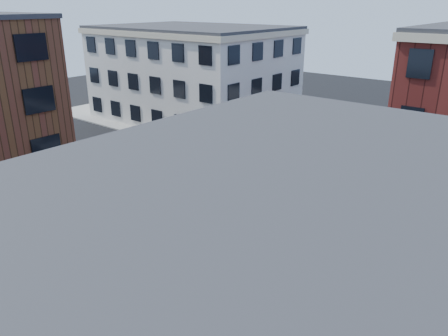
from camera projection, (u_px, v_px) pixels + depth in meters
ground at (235, 197)px, 33.46m from camera, size 120.00×120.00×0.00m
sidewalk_nw at (208, 108)px, 61.03m from camera, size 30.00×30.00×0.15m
building_nw at (193, 75)px, 54.29m from camera, size 22.00×16.00×11.00m
tree_near at (385, 145)px, 35.12m from camera, size 2.69×2.69×4.49m
tree_far at (409, 133)px, 39.58m from camera, size 2.43×2.43×4.07m
signal_pole at (105, 166)px, 31.55m from camera, size 1.29×1.24×4.60m
box_truck at (349, 247)px, 23.20m from camera, size 7.61×2.85×3.38m
traffic_cone at (142, 192)px, 33.56m from camera, size 0.42×0.42×0.65m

